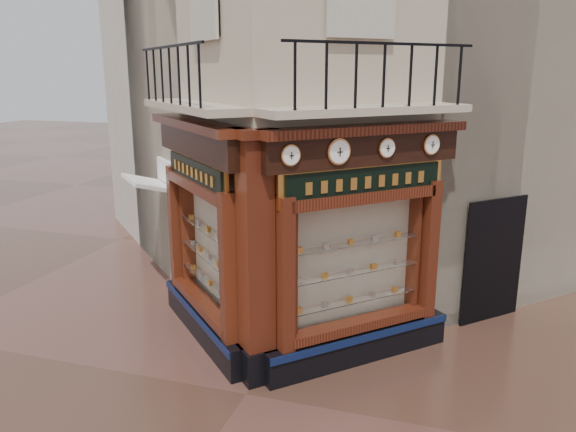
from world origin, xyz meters
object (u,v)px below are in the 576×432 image
at_px(clock_c, 387,148).
at_px(clock_d, 431,145).
at_px(awning, 154,289).
at_px(corner_pilaster, 256,263).
at_px(signboard_left, 196,172).
at_px(clock_b, 339,152).
at_px(clock_a, 290,155).
at_px(signboard_right, 365,182).

bearing_deg(clock_c, clock_d, -0.00).
bearing_deg(clock_d, awning, 124.85).
bearing_deg(corner_pilaster, clock_d, -8.25).
xyz_separation_m(clock_c, signboard_left, (-3.21, -0.13, -0.52)).
height_order(clock_b, clock_c, clock_b).
xyz_separation_m(clock_b, clock_c, (0.62, 0.62, 0.00)).
height_order(clock_d, signboard_left, clock_d).
bearing_deg(clock_c, clock_a, -180.00).
xyz_separation_m(awning, signboard_left, (2.09, -1.83, 3.10)).
height_order(clock_b, signboard_left, clock_b).
xyz_separation_m(clock_a, signboard_right, (0.90, 1.06, -0.52)).
bearing_deg(clock_d, clock_b, -180.00).
bearing_deg(clock_c, awning, 117.27).
xyz_separation_m(corner_pilaster, signboard_right, (1.46, 1.01, 1.15)).
distance_m(clock_c, signboard_right, 0.61).
bearing_deg(signboard_left, clock_a, -162.55).
distance_m(clock_a, signboard_right, 1.48).
bearing_deg(awning, clock_d, -145.15).
distance_m(corner_pilaster, signboard_right, 2.12).
bearing_deg(clock_c, signboard_right, 159.77).
bearing_deg(clock_b, clock_a, 180.00).
xyz_separation_m(signboard_left, signboard_right, (2.92, -0.00, -0.00)).
distance_m(corner_pilaster, clock_c, 2.68).
height_order(corner_pilaster, clock_c, corner_pilaster).
height_order(clock_c, signboard_left, clock_c).
xyz_separation_m(clock_a, signboard_left, (-2.02, 1.06, -0.52)).
height_order(corner_pilaster, signboard_right, corner_pilaster).
height_order(clock_d, signboard_right, clock_d).
relative_size(clock_b, clock_c, 1.29).
bearing_deg(corner_pilaster, clock_b, -19.99).
relative_size(clock_a, clock_c, 1.01).
xyz_separation_m(clock_a, awning, (-4.11, 2.88, -3.62)).
distance_m(clock_d, signboard_right, 1.31).
xyz_separation_m(clock_b, signboard_right, (0.33, 0.49, -0.52)).
bearing_deg(signboard_right, corner_pilaster, 169.75).
relative_size(signboard_left, signboard_right, 0.93).
relative_size(corner_pilaster, clock_d, 11.99).
xyz_separation_m(clock_a, clock_b, (0.57, 0.57, -0.00)).
relative_size(corner_pilaster, clock_b, 10.00).
distance_m(corner_pilaster, clock_d, 3.41).
relative_size(clock_a, signboard_left, 0.15).
bearing_deg(clock_a, awning, 99.95).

